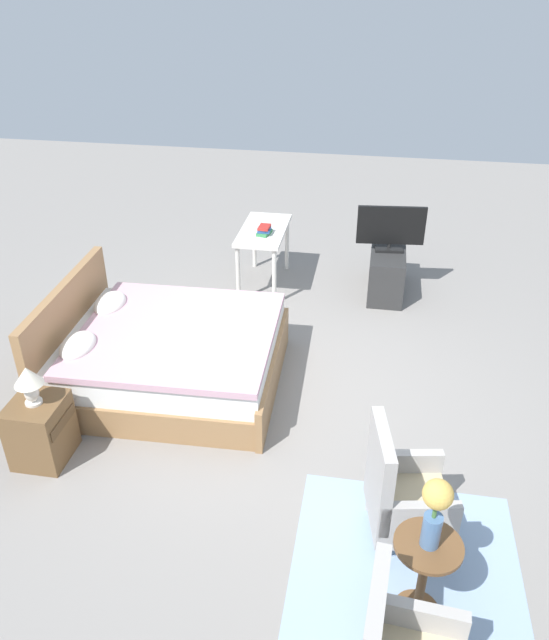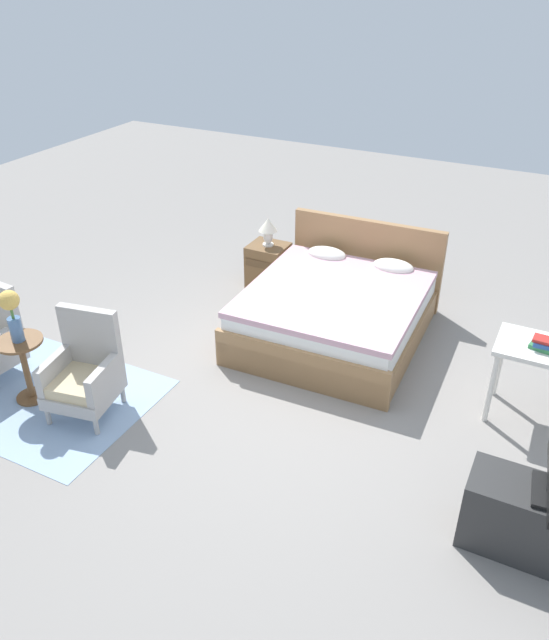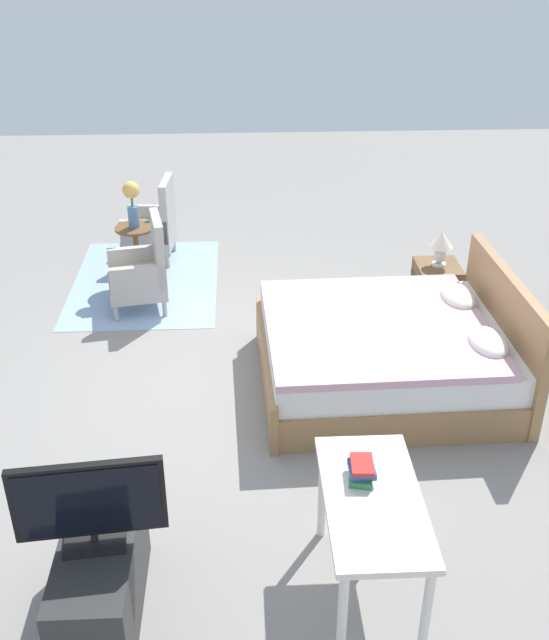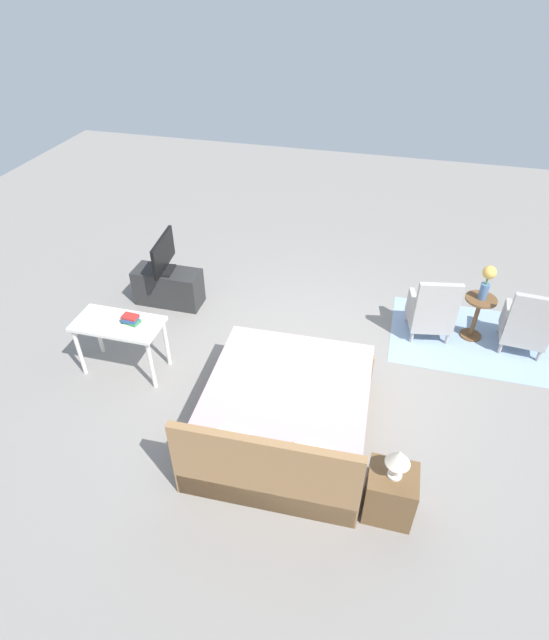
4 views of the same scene
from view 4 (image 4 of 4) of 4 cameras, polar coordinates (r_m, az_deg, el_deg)
ground_plane at (r=6.35m, az=3.71°, el=-5.07°), size 16.00×16.00×0.00m
floor_rug at (r=7.22m, az=21.47°, el=-1.97°), size 2.10×1.50×0.01m
bed at (r=5.35m, az=1.17°, el=-10.76°), size 1.79×2.03×0.96m
armchair_by_window_left at (r=7.08m, az=26.79°, el=-0.58°), size 0.58×0.58×0.92m
armchair_by_window_right at (r=6.87m, az=17.50°, el=0.89°), size 0.63×0.63×0.92m
side_table at (r=7.05m, az=22.14°, el=0.76°), size 0.40×0.40×0.62m
flower_vase at (r=6.78m, az=23.16°, el=4.31°), size 0.17×0.17×0.48m
nightstand at (r=4.92m, az=13.08°, el=-18.72°), size 0.44×0.41×0.54m
table_lamp at (r=4.53m, az=13.95°, el=-15.28°), size 0.22×0.22×0.33m
tv_stand at (r=7.42m, az=-12.02°, el=3.73°), size 0.96×0.40×0.53m
tv_flatscreen at (r=7.14m, az=-12.59°, el=7.33°), size 0.23×0.77×0.53m
vanity_desk at (r=6.16m, az=-17.33°, el=-1.06°), size 1.04×0.52×0.72m
book_stack at (r=6.02m, az=-16.12°, el=0.09°), size 0.23×0.16×0.10m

